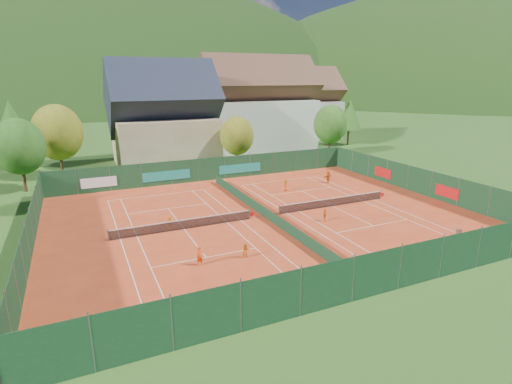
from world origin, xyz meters
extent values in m
plane|color=#285019|center=(0.00, 0.00, -0.02)|extent=(600.00, 600.00, 0.00)
cube|color=#BA3A1B|center=(0.00, 0.00, 0.01)|extent=(40.00, 32.00, 0.01)
cube|color=white|center=(-8.00, 11.88, 0.01)|extent=(10.97, 0.06, 0.00)
cube|color=white|center=(-8.00, -11.88, 0.01)|extent=(10.97, 0.06, 0.00)
cube|color=white|center=(-13.48, 0.00, 0.01)|extent=(0.06, 23.77, 0.00)
cube|color=white|center=(-2.51, 0.00, 0.01)|extent=(0.06, 23.77, 0.00)
cube|color=white|center=(-12.12, 0.00, 0.01)|extent=(0.06, 23.77, 0.00)
cube|color=white|center=(-3.88, 0.00, 0.01)|extent=(0.06, 23.77, 0.00)
cube|color=white|center=(-8.00, 6.40, 0.01)|extent=(8.23, 0.06, 0.00)
cube|color=white|center=(-8.00, -6.40, 0.01)|extent=(8.23, 0.06, 0.00)
cube|color=white|center=(-8.00, 0.00, 0.01)|extent=(0.06, 12.80, 0.00)
cube|color=white|center=(8.00, 11.88, 0.01)|extent=(10.97, 0.06, 0.00)
cube|color=white|center=(8.00, -11.88, 0.01)|extent=(10.97, 0.06, 0.00)
cube|color=white|center=(2.51, 0.00, 0.01)|extent=(0.06, 23.77, 0.00)
cube|color=white|center=(13.48, 0.00, 0.01)|extent=(0.06, 23.77, 0.00)
cube|color=white|center=(3.88, 0.00, 0.01)|extent=(0.06, 23.77, 0.00)
cube|color=white|center=(12.12, 0.00, 0.01)|extent=(0.06, 23.77, 0.00)
cube|color=white|center=(8.00, 6.40, 0.01)|extent=(8.23, 0.06, 0.00)
cube|color=white|center=(8.00, -6.40, 0.01)|extent=(8.23, 0.06, 0.00)
cube|color=white|center=(8.00, 0.00, 0.01)|extent=(0.06, 12.80, 0.00)
cylinder|color=#59595B|center=(-14.40, 0.00, 0.51)|extent=(0.10, 0.10, 1.02)
cylinder|color=#59595B|center=(-1.60, 0.00, 0.51)|extent=(0.10, 0.10, 1.02)
cube|color=black|center=(-8.00, 0.00, 0.46)|extent=(12.80, 0.02, 0.86)
cube|color=white|center=(-8.00, 0.00, 0.89)|extent=(12.80, 0.04, 0.06)
cube|color=red|center=(-1.35, 0.00, 0.45)|extent=(0.40, 0.04, 0.40)
cylinder|color=#59595B|center=(1.60, 0.00, 0.51)|extent=(0.10, 0.10, 1.02)
cylinder|color=#59595B|center=(14.40, 0.00, 0.51)|extent=(0.10, 0.10, 1.02)
cube|color=black|center=(8.00, 0.00, 0.46)|extent=(12.80, 0.02, 0.86)
cube|color=white|center=(8.00, 0.00, 0.89)|extent=(12.80, 0.04, 0.06)
cube|color=red|center=(14.65, 0.00, 0.45)|extent=(0.40, 0.04, 0.40)
cube|color=#12321D|center=(0.00, 0.00, 0.50)|extent=(0.03, 28.80, 1.00)
cube|color=#153B20|center=(0.00, 16.00, 1.50)|extent=(40.00, 0.04, 3.00)
cube|color=teal|center=(-6.00, 15.94, 1.20)|extent=(6.00, 0.03, 1.20)
cube|color=teal|center=(4.00, 15.94, 1.20)|extent=(6.00, 0.03, 1.20)
cube|color=silver|center=(-14.00, 15.94, 1.20)|extent=(4.00, 0.03, 1.20)
cube|color=#13351D|center=(0.00, -16.00, 1.50)|extent=(40.00, 0.04, 3.00)
cube|color=#13351B|center=(-20.00, 0.00, 1.50)|extent=(0.04, 32.00, 3.00)
cube|color=#12331B|center=(20.00, 0.00, 1.50)|extent=(0.04, 32.00, 3.00)
cube|color=#B21414|center=(19.94, -4.00, 1.20)|extent=(0.03, 3.00, 1.20)
cube|color=#B21414|center=(19.94, 6.00, 1.20)|extent=(0.03, 3.00, 1.20)
cube|color=beige|center=(-3.00, 30.00, 3.50)|extent=(15.00, 12.00, 7.00)
cube|color=#1E2333|center=(-3.00, 30.00, 10.00)|extent=(16.20, 12.00, 12.00)
cube|color=silver|center=(16.00, 36.00, 4.50)|extent=(20.00, 11.00, 9.00)
cube|color=brown|center=(16.00, 36.00, 11.75)|extent=(21.60, 11.00, 11.00)
cube|color=silver|center=(30.00, 44.00, 4.00)|extent=(16.00, 10.00, 8.00)
cube|color=brown|center=(30.00, 44.00, 10.50)|extent=(17.28, 10.00, 10.00)
cylinder|color=#49301A|center=(-22.00, 20.00, 1.40)|extent=(0.36, 0.36, 2.80)
ellipsoid|color=#245518|center=(-22.00, 20.00, 5.40)|extent=(5.72, 5.72, 6.58)
cylinder|color=#4D361B|center=(-18.00, 26.00, 1.57)|extent=(0.36, 0.36, 3.15)
ellipsoid|color=olive|center=(-18.00, 26.00, 6.07)|extent=(6.44, 6.44, 7.40)
cylinder|color=#4C361B|center=(-24.00, 34.00, 1.75)|extent=(0.36, 0.36, 3.50)
cone|color=#235719|center=(-24.00, 34.00, 6.75)|extent=(5.60, 5.60, 6.50)
cylinder|color=#482D19|center=(6.00, 22.00, 1.22)|extent=(0.36, 0.36, 2.45)
ellipsoid|color=olive|center=(6.00, 22.00, 4.72)|extent=(5.01, 5.01, 5.76)
cylinder|color=#422E17|center=(24.00, 24.00, 1.40)|extent=(0.36, 0.36, 2.80)
ellipsoid|color=#2D5C1A|center=(24.00, 24.00, 5.40)|extent=(5.72, 5.72, 6.58)
cylinder|color=#442D18|center=(34.00, 32.00, 1.57)|extent=(0.36, 0.36, 3.15)
cone|color=#285518|center=(34.00, 32.00, 6.07)|extent=(5.04, 5.04, 5.85)
cylinder|color=#442718|center=(26.00, 40.00, 1.75)|extent=(0.36, 0.36, 3.50)
ellipsoid|color=olive|center=(26.00, 40.00, 6.75)|extent=(7.15, 7.15, 8.22)
ellipsoid|color=black|center=(10.00, 300.00, -42.35)|extent=(440.00, 440.00, 242.00)
ellipsoid|color=black|center=(240.00, 190.00, -38.57)|extent=(380.00, 380.00, 220.40)
cylinder|color=slate|center=(12.56, -11.71, 0.40)|extent=(0.02, 0.02, 0.80)
cylinder|color=slate|center=(12.86, -11.71, 0.40)|extent=(0.02, 0.02, 0.80)
cylinder|color=slate|center=(12.56, -11.41, 0.40)|extent=(0.02, 0.02, 0.80)
cylinder|color=slate|center=(12.86, -11.41, 0.40)|extent=(0.02, 0.02, 0.80)
cube|color=slate|center=(12.71, -11.56, 0.55)|extent=(0.34, 0.34, 0.30)
ellipsoid|color=#CCD833|center=(12.71, -11.56, 0.58)|extent=(0.28, 0.28, 0.16)
sphere|color=#CCD833|center=(-7.18, -5.10, 0.03)|extent=(0.07, 0.07, 0.07)
sphere|color=#CCD833|center=(4.73, -11.57, 0.03)|extent=(0.07, 0.07, 0.07)
imported|color=#DF4813|center=(-8.79, -7.49, 0.73)|extent=(0.55, 0.38, 1.45)
imported|color=orange|center=(-5.29, -7.74, 0.60)|extent=(0.65, 0.54, 1.19)
imported|color=#D85D13|center=(-9.14, 0.60, 0.63)|extent=(0.89, 0.62, 1.25)
imported|color=#DB4E13|center=(4.60, -3.50, 0.60)|extent=(0.61, 0.76, 1.20)
imported|color=#D05812|center=(6.29, 7.28, 0.72)|extent=(0.84, 0.77, 1.44)
imported|color=#E35714|center=(13.08, 8.35, 0.78)|extent=(1.50, 0.69, 1.56)
camera|label=1|loc=(-16.01, -33.09, 13.12)|focal=28.00mm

